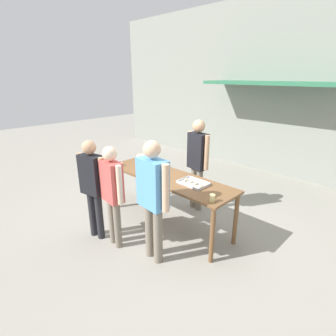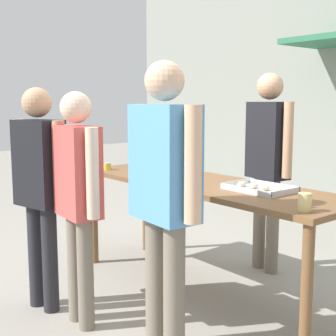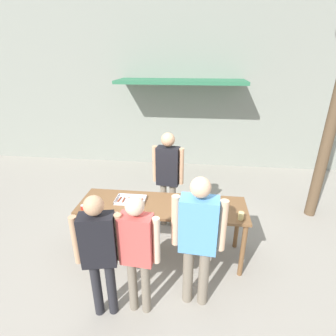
{
  "view_description": "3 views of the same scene",
  "coord_description": "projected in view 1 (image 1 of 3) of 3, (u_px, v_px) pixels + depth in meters",
  "views": [
    {
      "loc": [
        2.98,
        -2.99,
        2.58
      ],
      "look_at": [
        0.0,
        0.0,
        1.08
      ],
      "focal_mm": 28.0,
      "sensor_mm": 36.0,
      "label": 1
    },
    {
      "loc": [
        2.66,
        -2.55,
        1.57
      ],
      "look_at": [
        -0.5,
        0.04,
        0.98
      ],
      "focal_mm": 50.0,
      "sensor_mm": 36.0,
      "label": 2
    },
    {
      "loc": [
        0.49,
        -3.36,
        2.98
      ],
      "look_at": [
        -0.01,
        0.81,
        1.18
      ],
      "focal_mm": 28.0,
      "sensor_mm": 36.0,
      "label": 3
    }
  ],
  "objects": [
    {
      "name": "ground_plane",
      "position": [
        168.0,
        223.0,
        4.84
      ],
      "size": [
        24.0,
        24.0,
        0.0
      ],
      "primitive_type": "plane",
      "color": "gray"
    },
    {
      "name": "building_facade_back",
      "position": [
        277.0,
        88.0,
        6.74
      ],
      "size": [
        12.0,
        1.11,
        4.5
      ],
      "color": "gray",
      "rests_on": "ground"
    },
    {
      "name": "serving_table",
      "position": [
        168.0,
        182.0,
        4.57
      ],
      "size": [
        2.51,
        0.75,
        0.93
      ],
      "color": "brown",
      "rests_on": "ground"
    },
    {
      "name": "food_tray_sausages",
      "position": [
        151.0,
        168.0,
        4.89
      ],
      "size": [
        0.46,
        0.3,
        0.04
      ],
      "color": "silver",
      "rests_on": "serving_table"
    },
    {
      "name": "food_tray_buns",
      "position": [
        193.0,
        183.0,
        4.2
      ],
      "size": [
        0.46,
        0.32,
        0.05
      ],
      "color": "silver",
      "rests_on": "serving_table"
    },
    {
      "name": "condiment_jar_mustard",
      "position": [
        118.0,
        163.0,
        5.09
      ],
      "size": [
        0.07,
        0.07,
        0.07
      ],
      "color": "#B22319",
      "rests_on": "serving_table"
    },
    {
      "name": "condiment_jar_ketchup",
      "position": [
        121.0,
        164.0,
        5.04
      ],
      "size": [
        0.07,
        0.07,
        0.07
      ],
      "color": "gold",
      "rests_on": "serving_table"
    },
    {
      "name": "beer_cup",
      "position": [
        212.0,
        198.0,
        3.6
      ],
      "size": [
        0.08,
        0.08,
        0.11
      ],
      "color": "#DBC67A",
      "rests_on": "serving_table"
    },
    {
      "name": "person_server_behind_table",
      "position": [
        198.0,
        157.0,
        5.02
      ],
      "size": [
        0.56,
        0.26,
        1.81
      ],
      "rotation": [
        0.0,
        0.0,
        -0.14
      ],
      "color": "#756B5B",
      "rests_on": "ground"
    },
    {
      "name": "person_customer_holding_hotdog",
      "position": [
        92.0,
        181.0,
        4.12
      ],
      "size": [
        0.55,
        0.29,
        1.66
      ],
      "rotation": [
        0.0,
        0.0,
        3.35
      ],
      "color": "#232328",
      "rests_on": "ground"
    },
    {
      "name": "person_customer_with_cup",
      "position": [
        153.0,
        192.0,
        3.57
      ],
      "size": [
        0.63,
        0.27,
        1.8
      ],
      "rotation": [
        0.0,
        0.0,
        3.07
      ],
      "color": "#756B5B",
      "rests_on": "ground"
    },
    {
      "name": "person_customer_waiting_in_line",
      "position": [
        112.0,
        188.0,
        3.92
      ],
      "size": [
        0.54,
        0.23,
        1.63
      ],
      "rotation": [
        0.0,
        0.0,
        3.07
      ],
      "color": "#756B5B",
      "rests_on": "ground"
    }
  ]
}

